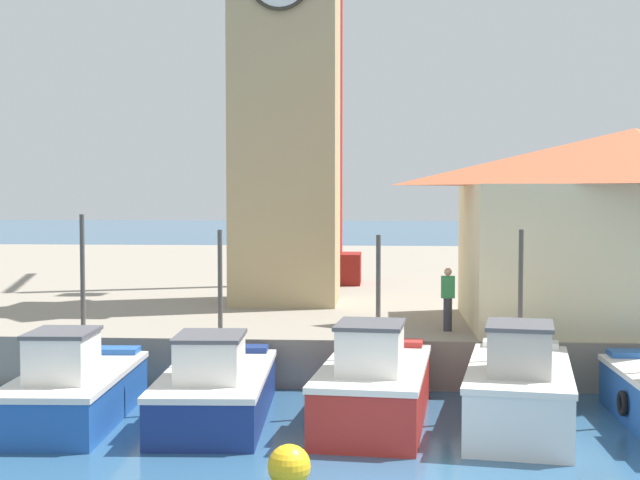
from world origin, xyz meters
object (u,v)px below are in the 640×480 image
Objects in this scene: fishing_boat_far_left at (74,389)px; mooring_buoy at (289,466)px; fishing_boat_left_outer at (216,388)px; fishing_boat_mid_left at (519,389)px; dock_worker_near_tower at (448,298)px; port_crane_near at (332,85)px; fishing_boat_left_inner at (374,386)px; clock_tower at (286,64)px; warehouse_right at (633,225)px.

fishing_boat_far_left reaches higher than mooring_buoy.
fishing_boat_left_outer is at bearing 6.66° from fishing_boat_far_left.
fishing_boat_mid_left reaches higher than dock_worker_near_tower.
fishing_boat_far_left is 7.13× the size of mooring_buoy.
port_crane_near is (-4.73, 17.07, 8.20)m from fishing_boat_mid_left.
fishing_boat_mid_left is at bearing -4.18° from fishing_boat_left_inner.
fishing_boat_mid_left reaches higher than fishing_boat_left_inner.
fishing_boat_mid_left is at bearing 43.32° from mooring_buoy.
fishing_boat_mid_left is 19.52m from port_crane_near.
dock_worker_near_tower is at bearing 31.96° from fishing_boat_far_left.
port_crane_near reaches higher than clock_tower.
fishing_boat_left_outer is 0.58× the size of warehouse_right.
fishing_boat_mid_left is 8.03m from warehouse_right.
fishing_boat_left_outer is 12.23m from warehouse_right.
fishing_boat_left_outer is 1.00× the size of fishing_boat_mid_left.
clock_tower is 1.77× the size of warehouse_right.
warehouse_right is 0.45× the size of port_crane_near.
clock_tower is 6.48m from port_crane_near.
fishing_boat_left_inner is at bearing -83.80° from port_crane_near.
fishing_boat_mid_left is 5.14m from dock_worker_near_tower.
fishing_boat_left_inner is 4.42m from mooring_buoy.
fishing_boat_mid_left is (6.19, -0.21, 0.13)m from fishing_boat_left_outer.
port_crane_near is (1.46, 16.86, 8.32)m from fishing_boat_left_outer.
warehouse_right is at bearing 26.30° from fishing_boat_far_left.
warehouse_right is 13.57m from mooring_buoy.
fishing_boat_left_outer is 0.32× the size of clock_tower.
port_crane_near is at bearing 91.39° from mooring_buoy.
port_crane_near is at bearing 96.20° from fishing_boat_left_inner.
fishing_boat_left_inner is 1.00× the size of fishing_boat_mid_left.
dock_worker_near_tower is (1.83, 4.65, 1.28)m from fishing_boat_left_inner.
fishing_boat_far_left is at bearing 141.56° from mooring_buoy.
clock_tower reaches higher than fishing_boat_far_left.
warehouse_right is (10.10, 6.08, 3.22)m from fishing_boat_left_outer.
fishing_boat_left_inner is at bearing -111.42° from dock_worker_near_tower.
port_crane_near is (-8.65, 10.78, 5.10)m from warehouse_right.
fishing_boat_far_left is at bearing -173.34° from fishing_boat_left_outer.
fishing_boat_far_left is at bearing -176.87° from fishing_boat_left_inner.
clock_tower is 11.81m from warehouse_right.
fishing_boat_mid_left is at bearing -77.53° from dock_worker_near_tower.
port_crane_near is at bearing 106.67° from dock_worker_near_tower.
port_crane_near is at bearing 105.49° from fishing_boat_mid_left.
warehouse_right is at bearing 51.64° from mooring_buoy.
fishing_boat_left_inner is 3.23× the size of dock_worker_near_tower.
fishing_boat_left_outer reaches higher than mooring_buoy.
mooring_buoy is (0.51, -21.05, -8.63)m from port_crane_near.
fishing_boat_left_outer is 3.24× the size of dock_worker_near_tower.
port_crane_near is 22.76m from mooring_buoy.
fishing_boat_left_inner reaches higher than dock_worker_near_tower.
fishing_boat_left_inner is at bearing 3.13° from fishing_boat_far_left.
fishing_boat_left_inner is at bearing -74.29° from clock_tower.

